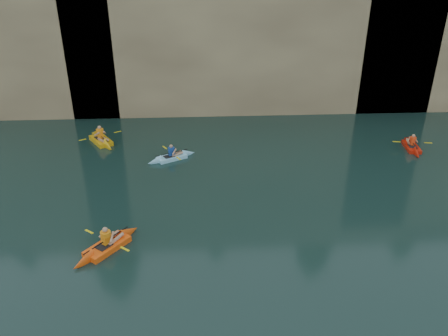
{
  "coord_description": "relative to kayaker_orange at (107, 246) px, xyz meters",
  "views": [
    {
      "loc": [
        -1.67,
        -6.53,
        9.8
      ],
      "look_at": [
        -0.87,
        7.35,
        3.0
      ],
      "focal_mm": 35.0,
      "sensor_mm": 36.0,
      "label": 1
    }
  ],
  "objects": [
    {
      "name": "cliff",
      "position": [
        5.22,
        23.1,
        5.85
      ],
      "size": [
        70.0,
        16.0,
        12.0
      ],
      "primitive_type": "cube",
      "color": "tan",
      "rests_on": "ground"
    },
    {
      "name": "cliff_slab_center",
      "position": [
        7.22,
        15.7,
        5.55
      ],
      "size": [
        24.0,
        2.4,
        11.4
      ],
      "primitive_type": "cube",
      "color": "tan",
      "rests_on": "ground"
    },
    {
      "name": "sea_cave_center",
      "position": [
        1.22,
        15.05,
        1.45
      ],
      "size": [
        3.5,
        1.0,
        3.2
      ],
      "primitive_type": "cube",
      "color": "black",
      "rests_on": "ground"
    },
    {
      "name": "sea_cave_east",
      "position": [
        15.22,
        15.05,
        2.1
      ],
      "size": [
        5.0,
        1.0,
        4.5
      ],
      "primitive_type": "cube",
      "color": "black",
      "rests_on": "ground"
    },
    {
      "name": "kayaker_orange",
      "position": [
        0.0,
        0.0,
        0.0
      ],
      "size": [
        2.47,
        2.88,
        1.18
      ],
      "rotation": [
        0.0,
        0.0,
        0.91
      ],
      "color": "#FF5610",
      "rests_on": "ground"
    },
    {
      "name": "kayaker_red_far",
      "position": [
        15.38,
        8.47,
        -0.01
      ],
      "size": [
        2.12,
        2.96,
        1.06
      ],
      "rotation": [
        0.0,
        0.0,
        1.42
      ],
      "color": "red",
      "rests_on": "ground"
    },
    {
      "name": "kayaker_yellow",
      "position": [
        -2.22,
        10.35,
        0.01
      ],
      "size": [
        2.32,
        3.07,
        1.29
      ],
      "rotation": [
        0.0,
        0.0,
        -1.01
      ],
      "color": "gold",
      "rests_on": "ground"
    },
    {
      "name": "kayaker_ltblue_mid",
      "position": [
        1.98,
        7.8,
        -0.02
      ],
      "size": [
        2.73,
        1.88,
        1.05
      ],
      "rotation": [
        0.0,
        0.0,
        0.5
      ],
      "color": "#96E0FB",
      "rests_on": "ground"
    }
  ]
}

